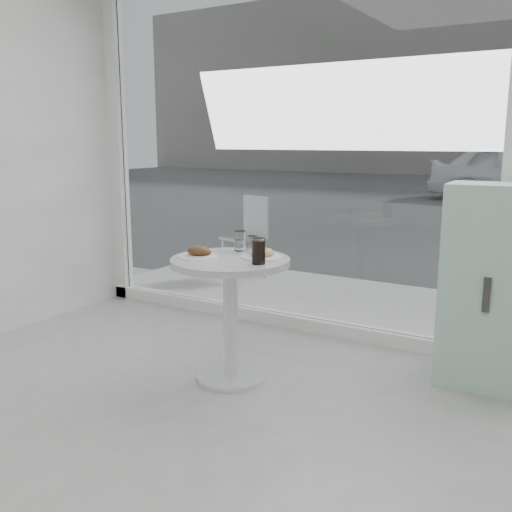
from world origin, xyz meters
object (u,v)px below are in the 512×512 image
Objects in this scene: cola_glass at (259,252)px; mint_cabinet at (492,287)px; main_table at (231,294)px; water_tumbler_a at (240,242)px; plate_donut at (261,254)px; plate_fritter at (199,253)px; patio_chair at (249,231)px; water_tumbler_b at (253,246)px.

mint_cabinet is at bearing 34.22° from cola_glass.
water_tumbler_a is (-0.08, 0.24, 0.28)m from main_table.
plate_donut is (0.15, 0.11, 0.24)m from main_table.
plate_fritter is at bearing -155.64° from main_table.
cola_glass reaches higher than patio_chair.
plate_donut reaches higher than main_table.
plate_donut is (1.39, -2.11, 0.26)m from patio_chair.
water_tumbler_a is at bearing 73.77° from plate_fritter.
plate_donut is at bearing -39.45° from water_tumbler_b.
mint_cabinet is at bearing 27.61° from plate_fritter.
mint_cabinet is at bearing -13.85° from patio_chair.
plate_donut is (0.32, 0.18, -0.01)m from plate_fritter.
mint_cabinet is 1.55m from water_tumbler_a.
main_table is at bearing 24.36° from plate_fritter.
mint_cabinet is 11.20× the size of water_tumbler_b.
cola_glass is at bearing -148.52° from mint_cabinet.
water_tumbler_b reaches higher than plate_fritter.
patio_chair is 7.77× the size of water_tumbler_b.
water_tumbler_b is (-1.34, -0.53, 0.21)m from mint_cabinet.
mint_cabinet is 4.98× the size of plate_donut.
water_tumbler_b is at bearing 80.98° from main_table.
cola_glass reaches higher than water_tumbler_b.
water_tumbler_a reaches higher than water_tumbler_b.
plate_donut is 0.27m from water_tumbler_a.
mint_cabinet is at bearing 28.01° from main_table.
main_table is 1.56m from mint_cabinet.
mint_cabinet is 9.62× the size of water_tumbler_a.
water_tumbler_a is 0.12m from water_tumbler_b.
patio_chair is at bearing 114.93° from plate_fritter.
main_table is 2.54m from patio_chair.
water_tumbler_b is (0.20, 0.28, 0.02)m from plate_fritter.
main_table is 0.37m from cola_glass.
patio_chair is at bearing 123.36° from plate_donut.
plate_fritter is at bearing -106.23° from water_tumbler_a.
cola_glass is at bearing -64.18° from plate_donut.
plate_fritter is at bearing -155.13° from mint_cabinet.
cola_glass reaches higher than main_table.
water_tumbler_b is at bearing -41.90° from patio_chair.
main_table is at bearing -99.02° from water_tumbler_b.
plate_donut is at bearing 115.82° from cola_glass.
plate_fritter is 0.37m from plate_donut.
main_table is 7.06× the size of water_tumbler_b.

